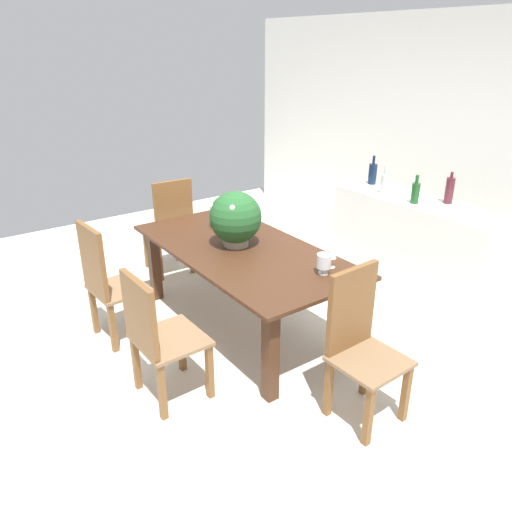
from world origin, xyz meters
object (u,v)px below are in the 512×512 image
at_px(crystal_vase_center_near, 324,262).
at_px(wine_bottle_green, 384,184).
at_px(chair_near_right, 156,333).
at_px(chair_foot_end, 359,339).
at_px(wine_glass, 332,254).
at_px(wine_bottle_clear, 373,173).
at_px(chair_near_left, 106,279).
at_px(dining_table, 243,261).
at_px(kitchen_counter, 413,247).
at_px(chair_head_end, 171,224).
at_px(flower_centerpiece, 236,218).
at_px(crystal_vase_left, 216,214).
at_px(potted_plant_floor, 227,215).
at_px(wine_bottle_dark, 415,192).
at_px(wine_bottle_amber, 449,190).

xyz_separation_m(crystal_vase_center_near, wine_bottle_green, (-0.69, 1.40, 0.21)).
distance_m(chair_near_right, chair_foot_end, 1.32).
bearing_deg(wine_glass, wine_bottle_clear, 122.96).
bearing_deg(wine_bottle_green, chair_near_right, -81.16).
xyz_separation_m(chair_near_left, chair_near_right, (0.92, -0.00, -0.03)).
bearing_deg(wine_glass, dining_table, -154.68).
height_order(chair_foot_end, kitchen_counter, chair_foot_end).
distance_m(crystal_vase_center_near, wine_bottle_green, 1.57).
relative_size(dining_table, chair_near_right, 2.18).
bearing_deg(chair_head_end, flower_centerpiece, 93.84).
bearing_deg(crystal_vase_left, chair_near_right, -47.28).
bearing_deg(potted_plant_floor, chair_head_end, -61.21).
xyz_separation_m(wine_bottle_dark, wine_bottle_green, (-0.38, 0.01, -0.00)).
xyz_separation_m(chair_near_left, chair_head_end, (-0.85, 1.00, 0.01)).
relative_size(flower_centerpiece, wine_glass, 3.01).
height_order(chair_head_end, wine_bottle_clear, wine_bottle_clear).
bearing_deg(dining_table, wine_bottle_dark, 74.78).
bearing_deg(wine_bottle_amber, potted_plant_floor, -161.93).
distance_m(wine_bottle_amber, wine_bottle_green, 0.60).
relative_size(flower_centerpiece, crystal_vase_center_near, 3.00).
relative_size(chair_near_left, crystal_vase_left, 4.80).
relative_size(wine_bottle_dark, wine_bottle_amber, 0.90).
xyz_separation_m(wine_glass, wine_bottle_amber, (-0.08, 1.51, 0.22)).
relative_size(crystal_vase_center_near, wine_bottle_green, 0.57).
bearing_deg(potted_plant_floor, wine_bottle_amber, 18.07).
height_order(wine_bottle_dark, wine_bottle_amber, wine_bottle_amber).
relative_size(crystal_vase_left, wine_bottle_amber, 0.74).
distance_m(dining_table, crystal_vase_center_near, 0.80).
height_order(chair_near_right, chair_foot_end, chair_foot_end).
bearing_deg(wine_bottle_green, dining_table, -92.11).
distance_m(crystal_vase_left, wine_bottle_green, 1.64).
height_order(crystal_vase_left, potted_plant_floor, crystal_vase_left).
bearing_deg(chair_foot_end, wine_bottle_amber, 19.31).
distance_m(chair_near_right, wine_glass, 1.39).
xyz_separation_m(chair_head_end, crystal_vase_center_near, (2.06, 0.21, 0.26)).
height_order(chair_near_left, flower_centerpiece, flower_centerpiece).
relative_size(crystal_vase_center_near, wine_bottle_clear, 0.52).
height_order(chair_foot_end, flower_centerpiece, flower_centerpiece).
bearing_deg(wine_bottle_clear, wine_glass, -57.04).
bearing_deg(wine_bottle_green, chair_near_left, -101.16).
bearing_deg(wine_bottle_clear, chair_near_left, -94.21).
xyz_separation_m(crystal_vase_left, wine_bottle_dark, (0.98, 1.51, 0.18)).
bearing_deg(crystal_vase_center_near, flower_centerpiece, -165.59).
bearing_deg(flower_centerpiece, crystal_vase_center_near, 14.41).
xyz_separation_m(chair_head_end, wine_glass, (2.01, 0.34, 0.28)).
bearing_deg(dining_table, crystal_vase_left, 170.87).
bearing_deg(chair_foot_end, wine_bottle_clear, 39.57).
bearing_deg(wine_bottle_clear, flower_centerpiece, -84.75).
relative_size(flower_centerpiece, potted_plant_floor, 0.82).
relative_size(crystal_vase_left, wine_bottle_green, 0.78).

